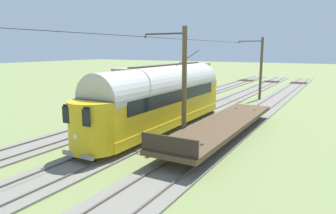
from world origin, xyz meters
TOP-DOWN VIEW (x-y plane):
  - ground_plane at (0.00, 0.00)m, footprint 220.00×220.00m
  - track_streetcar_siding at (-4.28, -0.31)m, footprint 2.80×80.00m
  - track_adjacent_siding at (0.00, -0.31)m, footprint 2.80×80.00m
  - track_third_siding at (4.28, -0.31)m, footprint 2.80×80.00m
  - vintage_streetcar at (0.00, 5.13)m, footprint 2.65×15.77m
  - coach_adjacent at (4.27, -3.40)m, footprint 2.96×13.89m
  - flatcar_far_siding at (-4.28, 5.08)m, footprint 2.80×13.99m
  - catenary_pole_foreground at (-2.56, -11.50)m, footprint 2.86×0.28m
  - catenary_pole_mid_near at (-2.56, 7.05)m, footprint 2.86×0.28m
  - overhead_wire_run at (-0.04, 15.56)m, footprint 2.65×59.66m

SIDE VIEW (x-z plane):
  - ground_plane at x=0.00m, z-range 0.00..0.00m
  - track_streetcar_siding at x=-4.28m, z-range -0.04..0.14m
  - track_adjacent_siding at x=0.00m, z-range -0.04..0.14m
  - track_third_siding at x=4.28m, z-range -0.04..0.14m
  - flatcar_far_siding at x=-4.28m, z-range 0.06..1.66m
  - coach_adjacent at x=4.27m, z-range 0.24..4.09m
  - vintage_streetcar at x=0.00m, z-range -0.37..4.87m
  - catenary_pole_foreground at x=-2.56m, z-range 0.16..6.90m
  - catenary_pole_mid_near at x=-2.56m, z-range 0.16..6.90m
  - overhead_wire_run at x=-0.04m, z-range 6.10..6.28m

